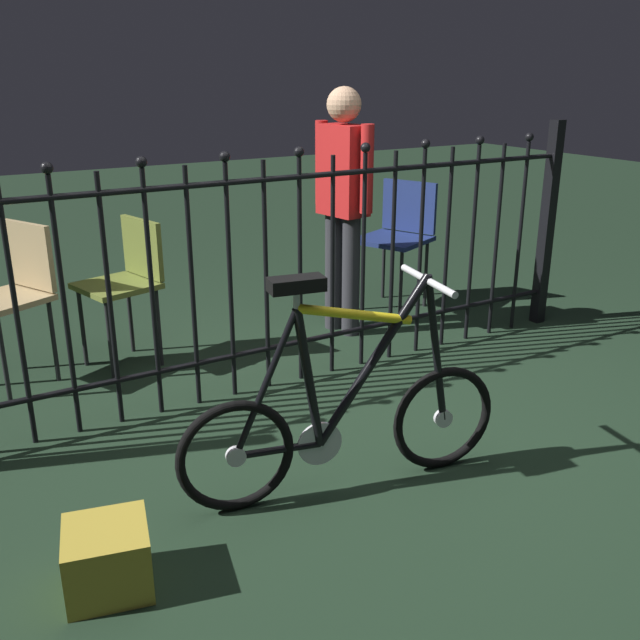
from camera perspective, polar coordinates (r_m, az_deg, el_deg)
The scene contains 8 objects.
ground_plane at distance 3.20m, azimuth 4.59°, elevation -10.16°, with size 20.00×20.00×0.00m, color #1B2F1F.
iron_fence at distance 3.59m, azimuth -3.42°, elevation 4.39°, with size 3.82×0.07×1.29m.
bicycle at distance 2.77m, azimuth 1.97°, elevation -7.71°, with size 1.31×0.40×0.89m.
chair_olive at distance 4.04m, azimuth -15.22°, elevation 3.45°, with size 0.46×0.46×0.81m.
chair_navy at distance 4.93m, azimuth 6.38°, elevation 7.19°, with size 0.56×0.56×0.86m.
chair_tan at distance 3.99m, azimuth -23.21°, elevation 2.49°, with size 0.49×0.49×0.84m.
person_visitor at distance 4.33m, azimuth 1.87°, elevation 10.12°, with size 0.23×0.47×1.49m.
display_crate at distance 2.48m, azimuth -16.68°, elevation -17.85°, with size 0.26×0.26×0.22m, color #B29933.
Camera 1 is at (-1.63, -2.25, 1.58)m, focal length 39.86 mm.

